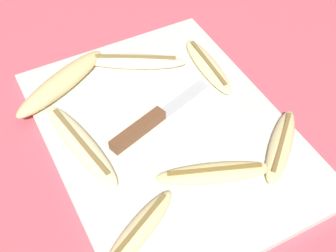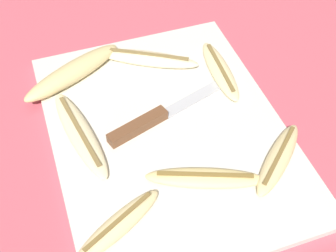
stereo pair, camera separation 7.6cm
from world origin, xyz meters
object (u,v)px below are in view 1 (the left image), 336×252
(banana_soft_right, at_px, (208,66))
(knife, at_px, (148,123))
(banana_spotted_left, at_px, (61,83))
(banana_golden_short, at_px, (214,173))
(banana_cream_curved, at_px, (81,144))
(banana_mellow_near, at_px, (281,145))
(banana_ripe_center, at_px, (139,230))
(banana_pale_long, at_px, (134,61))

(banana_soft_right, bearing_deg, knife, -64.94)
(knife, relative_size, banana_spotted_left, 1.18)
(knife, relative_size, banana_golden_short, 1.34)
(knife, height_order, banana_spotted_left, banana_spotted_left)
(banana_cream_curved, bearing_deg, banana_soft_right, 103.42)
(banana_cream_curved, bearing_deg, knife, 85.45)
(banana_mellow_near, height_order, banana_ripe_center, banana_ripe_center)
(banana_mellow_near, xyz_separation_m, banana_spotted_left, (-0.29, -0.26, 0.01))
(knife, xyz_separation_m, banana_pale_long, (-0.15, 0.04, 0.00))
(banana_cream_curved, height_order, banana_pale_long, banana_pale_long)
(knife, bearing_deg, banana_ripe_center, -47.90)
(banana_soft_right, bearing_deg, banana_mellow_near, 1.06)
(banana_soft_right, bearing_deg, banana_golden_short, -28.67)
(banana_golden_short, bearing_deg, banana_pale_long, 179.95)
(knife, bearing_deg, banana_soft_right, 96.99)
(banana_ripe_center, distance_m, banana_spotted_left, 0.32)
(banana_ripe_center, relative_size, banana_spotted_left, 0.73)
(banana_mellow_near, xyz_separation_m, banana_golden_short, (-0.00, -0.12, -0.00))
(banana_pale_long, bearing_deg, banana_spotted_left, -91.38)
(banana_cream_curved, distance_m, banana_golden_short, 0.22)
(banana_ripe_center, bearing_deg, banana_pale_long, 155.97)
(knife, relative_size, banana_ripe_center, 1.61)
(banana_ripe_center, height_order, banana_spotted_left, banana_spotted_left)
(banana_pale_long, distance_m, banana_spotted_left, 0.14)
(banana_mellow_near, distance_m, banana_ripe_center, 0.26)
(banana_pale_long, height_order, banana_ripe_center, same)
(banana_soft_right, relative_size, banana_ripe_center, 1.10)
(banana_pale_long, bearing_deg, banana_cream_curved, -48.92)
(knife, bearing_deg, banana_spotted_left, -165.27)
(banana_cream_curved, bearing_deg, banana_mellow_near, 61.49)
(banana_golden_short, bearing_deg, knife, -162.54)
(banana_pale_long, bearing_deg, knife, -16.49)
(banana_soft_right, relative_size, banana_golden_short, 0.92)
(banana_soft_right, distance_m, banana_golden_short, 0.24)
(banana_mellow_near, xyz_separation_m, banana_pale_long, (-0.29, -0.12, 0.00))
(banana_spotted_left, bearing_deg, banana_soft_right, 73.50)
(banana_mellow_near, bearing_deg, knife, -130.98)
(knife, height_order, banana_soft_right, same)
(banana_ripe_center, height_order, banana_golden_short, banana_ripe_center)
(banana_pale_long, xyz_separation_m, banana_golden_short, (0.28, -0.00, -0.00))
(banana_ripe_center, relative_size, banana_golden_short, 0.83)
(banana_ripe_center, xyz_separation_m, banana_golden_short, (-0.03, 0.14, -0.00))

